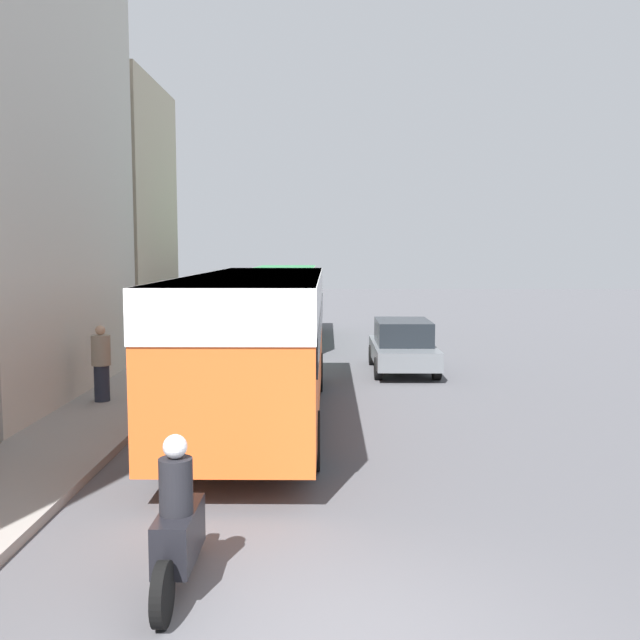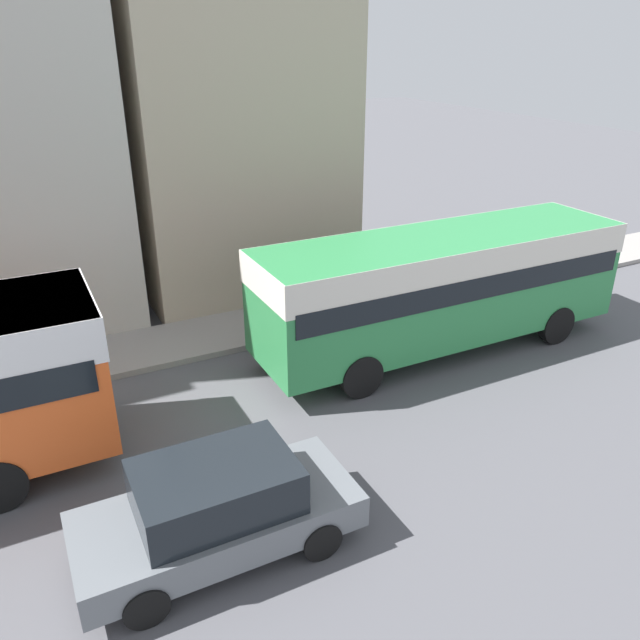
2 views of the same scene
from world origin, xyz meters
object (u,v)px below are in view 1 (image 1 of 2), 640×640
(bus_following, at_px, (283,294))
(car_crossing, at_px, (403,345))
(motorcycle_behind_lead, at_px, (178,528))
(bus_lead, at_px, (259,327))
(pedestrian_near_curb, at_px, (101,363))

(bus_following, xyz_separation_m, car_crossing, (4.04, -7.09, -1.12))
(motorcycle_behind_lead, height_order, car_crossing, motorcycle_behind_lead)
(motorcycle_behind_lead, xyz_separation_m, car_crossing, (3.88, 13.83, 0.12))
(bus_following, bearing_deg, motorcycle_behind_lead, -89.55)
(bus_lead, distance_m, motorcycle_behind_lead, 7.65)
(bus_lead, distance_m, bus_following, 13.41)
(bus_following, bearing_deg, pedestrian_near_curb, -106.14)
(car_crossing, distance_m, pedestrian_near_curb, 9.00)
(bus_following, xyz_separation_m, motorcycle_behind_lead, (0.16, -20.93, -1.23))
(bus_lead, relative_size, bus_following, 1.15)
(bus_lead, height_order, car_crossing, bus_lead)
(bus_lead, distance_m, pedestrian_near_curb, 4.16)
(bus_lead, xyz_separation_m, car_crossing, (3.72, 6.31, -1.24))
(bus_following, distance_m, pedestrian_near_curb, 12.56)
(car_crossing, xyz_separation_m, pedestrian_near_curb, (-7.52, -4.94, 0.24))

